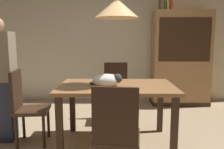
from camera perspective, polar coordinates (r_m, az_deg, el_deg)
back_wall at (r=4.92m, az=-0.21°, el=10.38°), size 6.40×0.10×2.90m
dining_table at (r=2.84m, az=1.13°, el=-4.62°), size 1.40×0.90×0.75m
chair_near_front at (r=2.05m, az=1.08°, el=-14.05°), size 0.44×0.44×0.93m
chair_left_side at (r=3.07m, az=-20.57°, el=-6.81°), size 0.44×0.44×0.93m
chair_far_back at (r=3.73m, az=0.97°, el=-3.58°), size 0.41×0.41×0.93m
cat_sleeping at (r=2.72m, az=-1.06°, el=-1.38°), size 0.39×0.27×0.16m
pendant_lamp at (r=2.79m, az=1.20°, el=16.10°), size 0.52×0.52×1.30m
hutch_bookcase at (r=4.79m, az=16.57°, el=3.37°), size 1.12×0.45×1.85m
book_brown_thick at (r=4.72m, az=12.06°, el=16.48°), size 0.06×0.24×0.22m
book_green_slim at (r=4.74m, az=12.82°, el=16.68°), size 0.03×0.20×0.26m
book_yellow_short at (r=4.74m, az=13.43°, el=16.16°), size 0.04×0.20×0.18m
book_red_tall at (r=4.76m, az=14.15°, el=16.71°), size 0.04×0.22×0.28m
person_standing at (r=3.24m, az=-25.85°, el=-1.35°), size 0.36×0.22×1.57m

